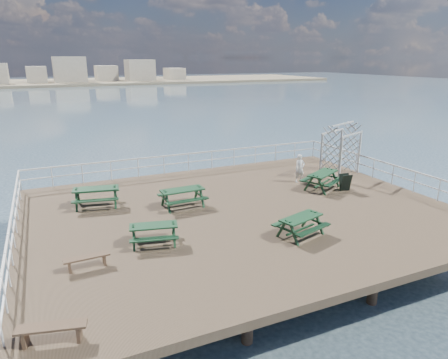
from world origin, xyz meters
TOP-DOWN VIEW (x-y plane):
  - ground at (0.00, 0.00)m, footprint 18.00×14.00m
  - sea_backdrop at (12.54, 134.07)m, footprint 300.00×300.00m
  - railing at (-0.07, 2.57)m, footprint 17.77×13.76m
  - picnic_table_a at (-5.67, 3.11)m, footprint 2.23×1.92m
  - picnic_table_b at (-2.17, 1.46)m, footprint 1.95×1.60m
  - picnic_table_c at (5.11, 0.99)m, footprint 2.49×2.33m
  - picnic_table_d at (-4.30, -1.67)m, footprint 1.94×1.69m
  - picnic_table_e at (0.87, -3.26)m, footprint 2.09×1.85m
  - flat_bench_near at (-6.68, -2.51)m, footprint 1.42×0.40m
  - flat_bench_far at (-7.80, -5.80)m, footprint 1.63×0.74m
  - trellis_arbor at (7.60, 2.68)m, footprint 2.66×2.04m
  - sandwich_board at (5.93, 0.23)m, footprint 0.59×0.47m
  - person at (4.68, 2.38)m, footprint 0.57×0.40m

SIDE VIEW (x-z plane):
  - sea_backdrop at x=12.54m, z-range -5.11..4.09m
  - ground at x=0.00m, z-range -0.30..0.00m
  - flat_bench_near at x=-6.68m, z-range 0.10..0.50m
  - flat_bench_far at x=-7.80m, z-range 0.11..0.57m
  - sandwich_board at x=5.93m, z-range -0.01..0.86m
  - picnic_table_d at x=-4.30m, z-range 0.11..0.93m
  - picnic_table_e at x=0.87m, z-range 0.12..0.98m
  - picnic_table_b at x=-2.17m, z-range 0.13..1.06m
  - picnic_table_a at x=-5.67m, z-range 0.13..1.09m
  - picnic_table_c at x=5.11m, z-range 0.13..1.10m
  - person at x=4.68m, z-range 0.00..1.51m
  - railing at x=-0.07m, z-range 0.32..1.42m
  - trellis_arbor at x=7.60m, z-range -0.16..2.77m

